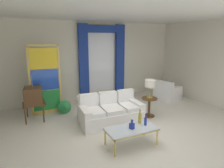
{
  "coord_description": "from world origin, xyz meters",
  "views": [
    {
      "loc": [
        -2.44,
        -4.08,
        2.35
      ],
      "look_at": [
        -0.08,
        0.9,
        1.05
      ],
      "focal_mm": 30.72,
      "sensor_mm": 36.0,
      "label": 1
    }
  ],
  "objects": [
    {
      "name": "ground_plane",
      "position": [
        0.0,
        0.0,
        0.0
      ],
      "size": [
        16.0,
        16.0,
        0.0
      ],
      "primitive_type": "plane",
      "color": "silver"
    },
    {
      "name": "armchair_white",
      "position": [
        2.56,
        1.49,
        0.29
      ],
      "size": [
        1.0,
        0.98,
        0.8
      ],
      "color": "white",
      "rests_on": "ground"
    },
    {
      "name": "couch_white_long",
      "position": [
        -0.27,
        0.64,
        0.3
      ],
      "size": [
        1.79,
        0.99,
        0.86
      ],
      "color": "white",
      "rests_on": "ground"
    },
    {
      "name": "bottle_crystal_tall",
      "position": [
        -0.36,
        -0.73,
        0.48
      ],
      "size": [
        0.13,
        0.13,
        0.21
      ],
      "color": "navy",
      "rests_on": "coffee_table"
    },
    {
      "name": "stained_glass_divider",
      "position": [
        -1.83,
        2.1,
        1.06
      ],
      "size": [
        0.95,
        0.05,
        2.2
      ],
      "color": "gold",
      "rests_on": "ground"
    },
    {
      "name": "vintage_tv",
      "position": [
        -2.23,
        1.71,
        0.73
      ],
      "size": [
        0.62,
        0.64,
        1.35
      ],
      "color": "brown",
      "rests_on": "ground"
    },
    {
      "name": "curtained_window",
      "position": [
        0.44,
        2.89,
        1.74
      ],
      "size": [
        2.0,
        0.17,
        2.7
      ],
      "color": "white",
      "rests_on": "ground"
    },
    {
      "name": "round_side_table",
      "position": [
        0.98,
        0.48,
        0.36
      ],
      "size": [
        0.48,
        0.48,
        0.59
      ],
      "color": "brown",
      "rests_on": "ground"
    },
    {
      "name": "peacock_figurine",
      "position": [
        -1.33,
        1.76,
        0.22
      ],
      "size": [
        0.44,
        0.6,
        0.5
      ],
      "color": "beige",
      "rests_on": "ground"
    },
    {
      "name": "coffee_table",
      "position": [
        -0.37,
        -0.72,
        0.37
      ],
      "size": [
        1.14,
        0.59,
        0.41
      ],
      "color": "silver",
      "rests_on": "ground"
    },
    {
      "name": "wall_right",
      "position": [
        3.66,
        0.6,
        1.5
      ],
      "size": [
        0.12,
        7.0,
        3.0
      ],
      "primitive_type": "cube",
      "color": "silver",
      "rests_on": "ground"
    },
    {
      "name": "wall_rear",
      "position": [
        0.0,
        3.06,
        1.5
      ],
      "size": [
        8.0,
        0.12,
        3.0
      ],
      "primitive_type": "cube",
      "color": "silver",
      "rests_on": "ground"
    },
    {
      "name": "ceiling_slab",
      "position": [
        0.0,
        0.8,
        3.02
      ],
      "size": [
        8.0,
        7.6,
        0.04
      ],
      "primitive_type": "cube",
      "color": "white"
    },
    {
      "name": "table_lamp_brass",
      "position": [
        0.98,
        0.48,
        1.03
      ],
      "size": [
        0.32,
        0.32,
        0.57
      ],
      "color": "#B29338",
      "rests_on": "round_side_table"
    },
    {
      "name": "bottle_amber_squat",
      "position": [
        -0.05,
        -0.56,
        0.55
      ],
      "size": [
        0.07,
        0.07,
        0.34
      ],
      "color": "gold",
      "rests_on": "coffee_table"
    },
    {
      "name": "bottle_blue_decanter",
      "position": [
        -0.0,
        -0.72,
        0.52
      ],
      "size": [
        0.06,
        0.06,
        0.28
      ],
      "color": "navy",
      "rests_on": "coffee_table"
    }
  ]
}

